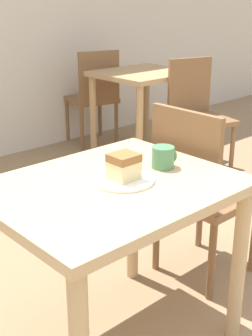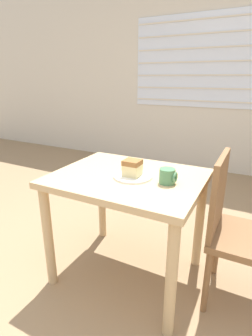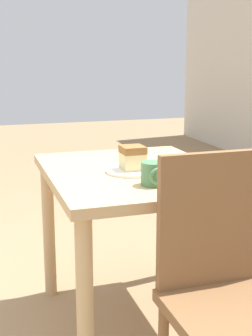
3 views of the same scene
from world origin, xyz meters
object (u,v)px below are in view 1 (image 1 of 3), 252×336
dining_table_near (112,212)px  cake_slice (124,166)px  coffee_mug (164,157)px  dining_table_far (144,88)px  plate (123,180)px  chair_near_window (199,189)px  chair_far_corner (197,112)px  chair_far_opposite (94,95)px

dining_table_near → cake_slice: size_ratio=9.08×
cake_slice → coffee_mug: (0.22, 0.01, -0.02)m
dining_table_far → cake_slice: cake_slice is taller
plate → dining_table_near: bearing=160.2°
chair_near_window → cake_slice: (-0.61, -0.12, 0.30)m
chair_far_corner → dining_table_far: bearing=112.7°
chair_far_corner → chair_far_opposite: bearing=115.2°
dining_table_far → chair_near_window: 1.96m
chair_far_opposite → dining_table_near: bearing=66.4°
dining_table_near → dining_table_far: bearing=42.6°
dining_table_near → plate: plate is taller
dining_table_far → plate: (-1.77, -1.68, 0.12)m
chair_far_opposite → plate: (-1.65, -2.23, 0.25)m
chair_far_opposite → cake_slice: (-1.65, -2.24, 0.30)m
chair_near_window → coffee_mug: 0.50m
chair_far_opposite → coffee_mug: 2.67m
dining_table_far → cake_slice: (-1.77, -1.69, 0.18)m
dining_table_far → coffee_mug: coffee_mug is taller
cake_slice → chair_near_window: bearing=11.1°
chair_near_window → chair_far_opposite: 2.36m
chair_far_corner → chair_far_opposite: size_ratio=1.00×
coffee_mug → dining_table_near: bearing=176.8°
dining_table_far → chair_far_opposite: 0.57m
dining_table_far → plate: size_ratio=3.26×
chair_far_corner → cake_slice: chair_far_corner is taller
plate → coffee_mug: coffee_mug is taller
dining_table_near → chair_far_corner: (1.88, 1.12, -0.12)m
chair_far_opposite → plate: 2.79m
chair_far_opposite → coffee_mug: bearing=71.1°
dining_table_far → coffee_mug: bearing=-132.7°
chair_near_window → chair_far_corner: (1.23, 1.02, 0.00)m
chair_far_corner → coffee_mug: size_ratio=9.16×
chair_near_window → coffee_mug: chair_near_window is taller
plate → cake_slice: 0.06m
plate → chair_near_window: bearing=10.6°
chair_far_corner → plate: (-1.84, -1.14, 0.25)m
dining_table_near → cake_slice: (0.04, -0.02, 0.18)m
cake_slice → coffee_mug: 0.22m
dining_table_far → chair_near_window: size_ratio=0.85×
cake_slice → chair_far_corner: bearing=31.8°
cake_slice → coffee_mug: cake_slice is taller
chair_far_corner → cake_slice: bearing=-132.9°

